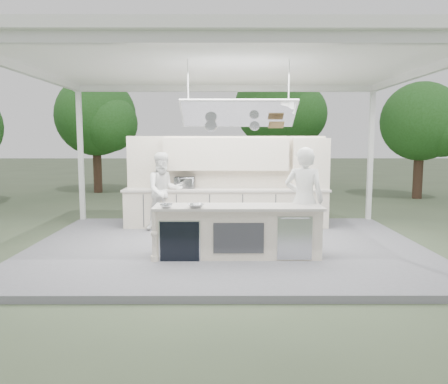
{
  "coord_description": "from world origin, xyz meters",
  "views": [
    {
      "loc": [
        -0.08,
        -8.85,
        2.28
      ],
      "look_at": [
        -0.05,
        0.4,
        1.17
      ],
      "focal_mm": 35.0,
      "sensor_mm": 36.0,
      "label": 1
    }
  ],
  "objects_px": {
    "demo_island": "(237,231)",
    "head_chef": "(304,200)",
    "sous_chef": "(164,191)",
    "back_counter": "(226,208)"
  },
  "relations": [
    {
      "from": "back_counter",
      "to": "head_chef",
      "type": "distance_m",
      "value": 2.96
    },
    {
      "from": "back_counter",
      "to": "head_chef",
      "type": "relative_size",
      "value": 2.51
    },
    {
      "from": "head_chef",
      "to": "sous_chef",
      "type": "bearing_deg",
      "value": -20.46
    },
    {
      "from": "demo_island",
      "to": "sous_chef",
      "type": "height_order",
      "value": "sous_chef"
    },
    {
      "from": "back_counter",
      "to": "sous_chef",
      "type": "distance_m",
      "value": 1.6
    },
    {
      "from": "demo_island",
      "to": "sous_chef",
      "type": "relative_size",
      "value": 1.66
    },
    {
      "from": "back_counter",
      "to": "sous_chef",
      "type": "bearing_deg",
      "value": -166.61
    },
    {
      "from": "demo_island",
      "to": "head_chef",
      "type": "xyz_separation_m",
      "value": [
        1.29,
        0.3,
        0.54
      ]
    },
    {
      "from": "head_chef",
      "to": "sous_chef",
      "type": "xyz_separation_m",
      "value": [
        -2.96,
        2.15,
        -0.08
      ]
    },
    {
      "from": "head_chef",
      "to": "sous_chef",
      "type": "distance_m",
      "value": 3.67
    }
  ]
}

